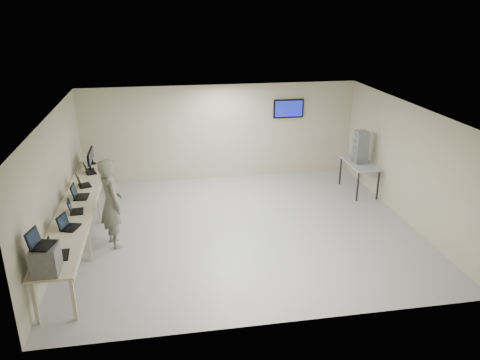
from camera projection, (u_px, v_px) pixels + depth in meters
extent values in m
cube|color=silver|center=(241.00, 229.00, 10.97)|extent=(8.00, 7.00, 0.01)
cube|color=white|center=(242.00, 111.00, 9.97)|extent=(8.00, 7.00, 0.01)
cube|color=tan|center=(221.00, 132.00, 13.69)|extent=(8.00, 0.01, 2.80)
cube|color=tan|center=(280.00, 249.00, 7.24)|extent=(8.00, 0.01, 2.80)
cube|color=tan|center=(55.00, 184.00, 9.84)|extent=(0.01, 7.00, 2.80)
cube|color=tan|center=(407.00, 163.00, 11.10)|extent=(0.01, 7.00, 2.80)
cube|color=#272424|center=(288.00, 108.00, 13.75)|extent=(0.15, 0.04, 0.15)
cube|color=black|center=(289.00, 109.00, 13.72)|extent=(0.90, 0.06, 0.55)
cube|color=#131A91|center=(289.00, 109.00, 13.68)|extent=(0.82, 0.01, 0.47)
cube|color=beige|center=(77.00, 205.00, 10.08)|extent=(0.75, 6.00, 0.04)
cube|color=beige|center=(95.00, 205.00, 10.15)|extent=(0.02, 6.00, 0.06)
cube|color=beige|center=(35.00, 302.00, 7.57)|extent=(0.06, 0.06, 0.86)
cube|color=beige|center=(73.00, 298.00, 7.67)|extent=(0.06, 0.06, 0.86)
cube|color=beige|center=(58.00, 244.00, 9.37)|extent=(0.06, 0.06, 0.86)
cube|color=beige|center=(89.00, 242.00, 9.46)|extent=(0.06, 0.06, 0.86)
cube|color=beige|center=(72.00, 208.00, 11.03)|extent=(0.06, 0.06, 0.86)
cube|color=beige|center=(99.00, 206.00, 11.12)|extent=(0.06, 0.06, 0.86)
cube|color=beige|center=(84.00, 179.00, 12.82)|extent=(0.06, 0.06, 0.86)
cube|color=beige|center=(106.00, 178.00, 12.92)|extent=(0.06, 0.06, 0.86)
cube|color=gray|center=(46.00, 259.00, 7.45)|extent=(0.41, 0.46, 0.48)
cube|color=black|center=(43.00, 246.00, 7.36)|extent=(0.36, 0.44, 0.02)
cube|color=black|center=(33.00, 238.00, 7.29)|extent=(0.16, 0.37, 0.27)
cube|color=black|center=(34.00, 238.00, 7.29)|extent=(0.13, 0.32, 0.23)
cube|color=black|center=(60.00, 255.00, 8.01)|extent=(0.32, 0.42, 0.02)
cube|color=black|center=(50.00, 248.00, 7.94)|extent=(0.11, 0.38, 0.29)
cube|color=black|center=(51.00, 248.00, 7.94)|extent=(0.08, 0.34, 0.24)
cube|color=black|center=(71.00, 228.00, 9.00)|extent=(0.38, 0.44, 0.02)
cube|color=black|center=(63.00, 221.00, 8.93)|extent=(0.18, 0.36, 0.27)
cube|color=black|center=(63.00, 221.00, 8.93)|extent=(0.15, 0.31, 0.22)
cube|color=black|center=(77.00, 212.00, 9.69)|extent=(0.29, 0.38, 0.02)
cube|color=black|center=(70.00, 206.00, 9.62)|extent=(0.10, 0.34, 0.25)
cube|color=black|center=(70.00, 206.00, 9.62)|extent=(0.08, 0.30, 0.21)
cube|color=black|center=(82.00, 197.00, 10.42)|extent=(0.31, 0.41, 0.02)
cube|color=black|center=(74.00, 191.00, 10.34)|extent=(0.09, 0.38, 0.29)
cube|color=black|center=(75.00, 191.00, 10.34)|extent=(0.07, 0.34, 0.24)
cube|color=black|center=(85.00, 185.00, 11.07)|extent=(0.36, 0.42, 0.02)
cube|color=black|center=(78.00, 180.00, 11.00)|extent=(0.18, 0.34, 0.25)
cube|color=black|center=(79.00, 180.00, 11.00)|extent=(0.14, 0.30, 0.21)
cube|color=black|center=(91.00, 173.00, 11.90)|extent=(0.33, 0.38, 0.02)
cube|color=black|center=(86.00, 168.00, 11.84)|extent=(0.16, 0.31, 0.23)
cube|color=black|center=(86.00, 168.00, 11.84)|extent=(0.13, 0.27, 0.19)
cylinder|color=black|center=(90.00, 169.00, 12.16)|extent=(0.20, 0.20, 0.01)
cube|color=black|center=(90.00, 166.00, 12.13)|extent=(0.04, 0.03, 0.16)
cube|color=black|center=(89.00, 159.00, 12.06)|extent=(0.05, 0.45, 0.30)
cube|color=black|center=(90.00, 159.00, 12.07)|extent=(0.00, 0.41, 0.26)
cylinder|color=black|center=(93.00, 163.00, 12.59)|extent=(0.20, 0.20, 0.01)
cube|color=black|center=(92.00, 160.00, 12.55)|extent=(0.04, 0.03, 0.16)
cube|color=black|center=(91.00, 153.00, 12.48)|extent=(0.05, 0.45, 0.30)
cube|color=black|center=(93.00, 153.00, 12.49)|extent=(0.00, 0.41, 0.26)
imported|color=#5A5D4F|center=(111.00, 203.00, 9.91)|extent=(0.72, 0.85, 1.97)
cube|color=#9CA0A5|center=(360.00, 163.00, 12.82)|extent=(0.67, 1.44, 0.04)
cube|color=#272424|center=(358.00, 186.00, 12.36)|extent=(0.04, 0.04, 0.83)
cube|color=#272424|center=(340.00, 171.00, 13.50)|extent=(0.04, 0.04, 0.83)
cube|color=#272424|center=(378.00, 185.00, 12.45)|extent=(0.04, 0.04, 0.83)
cube|color=#272424|center=(359.00, 170.00, 13.59)|extent=(0.04, 0.04, 0.83)
cube|color=gray|center=(360.00, 159.00, 12.78)|extent=(0.33, 0.37, 0.18)
cube|color=gray|center=(360.00, 153.00, 12.71)|extent=(0.33, 0.37, 0.18)
cube|color=gray|center=(361.00, 147.00, 12.65)|extent=(0.33, 0.37, 0.18)
cube|color=gray|center=(361.00, 141.00, 12.59)|extent=(0.33, 0.37, 0.18)
cube|color=gray|center=(362.00, 134.00, 12.53)|extent=(0.33, 0.37, 0.18)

